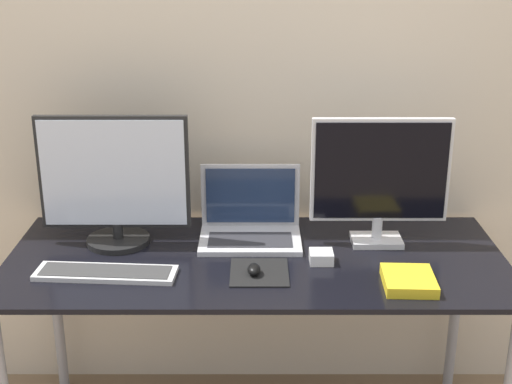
% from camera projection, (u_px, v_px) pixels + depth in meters
% --- Properties ---
extents(wall_back, '(7.00, 0.05, 2.50)m').
position_uv_depth(wall_back, '(258.00, 82.00, 2.63)').
color(wall_back, beige).
rests_on(wall_back, ground_plane).
extents(desk, '(1.69, 0.72, 0.74)m').
position_uv_depth(desk, '(258.00, 277.00, 2.43)').
color(desk, black).
rests_on(desk, ground_plane).
extents(monitor_left, '(0.52, 0.22, 0.46)m').
position_uv_depth(monitor_left, '(116.00, 182.00, 2.44)').
color(monitor_left, black).
rests_on(monitor_left, desk).
extents(monitor_right, '(0.48, 0.12, 0.45)m').
position_uv_depth(monitor_right, '(382.00, 177.00, 2.44)').
color(monitor_right, silver).
rests_on(monitor_right, desk).
extents(laptop, '(0.36, 0.25, 0.25)m').
position_uv_depth(laptop, '(252.00, 221.00, 2.55)').
color(laptop, silver).
rests_on(laptop, desk).
extents(keyboard, '(0.46, 0.15, 0.02)m').
position_uv_depth(keyboard, '(108.00, 273.00, 2.28)').
color(keyboard, silver).
rests_on(keyboard, desk).
extents(mousepad, '(0.19, 0.20, 0.00)m').
position_uv_depth(mousepad, '(261.00, 272.00, 2.29)').
color(mousepad, black).
rests_on(mousepad, desk).
extents(mouse, '(0.04, 0.07, 0.03)m').
position_uv_depth(mouse, '(256.00, 269.00, 2.27)').
color(mouse, black).
rests_on(mouse, mousepad).
extents(book, '(0.16, 0.19, 0.03)m').
position_uv_depth(book, '(411.00, 281.00, 2.21)').
color(book, yellow).
rests_on(book, desk).
extents(power_brick, '(0.08, 0.08, 0.04)m').
position_uv_depth(power_brick, '(323.00, 257.00, 2.36)').
color(power_brick, white).
rests_on(power_brick, desk).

